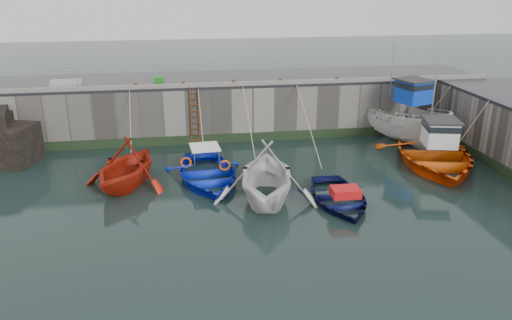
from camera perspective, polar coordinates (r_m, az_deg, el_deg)
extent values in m
plane|color=black|center=(18.84, 0.54, -7.32)|extent=(120.00, 120.00, 0.00)
cube|color=slate|center=(29.99, -3.37, 6.26)|extent=(30.00, 5.00, 3.00)
cube|color=black|center=(29.65, -3.44, 9.22)|extent=(30.00, 5.00, 0.16)
cube|color=slate|center=(27.32, -2.95, 8.67)|extent=(30.00, 0.30, 0.20)
cube|color=black|center=(27.90, -2.80, 2.53)|extent=(30.00, 0.08, 0.50)
cube|color=black|center=(25.46, 27.13, -1.52)|extent=(0.08, 15.00, 0.50)
cube|color=black|center=(27.40, -26.42, 1.59)|extent=(2.96, 2.83, 1.90)
cylinder|color=#3F1E0F|center=(27.35, -7.49, 4.96)|extent=(0.07, 0.07, 3.20)
cylinder|color=#3F1E0F|center=(27.36, -6.56, 5.01)|extent=(0.07, 0.07, 3.20)
cube|color=#3F1E0F|center=(27.71, -6.90, 2.28)|extent=(0.44, 0.06, 0.05)
cube|color=#3F1E0F|center=(27.61, -6.93, 2.93)|extent=(0.44, 0.06, 0.05)
cube|color=#3F1E0F|center=(27.52, -6.96, 3.59)|extent=(0.44, 0.06, 0.05)
cube|color=#3F1E0F|center=(27.43, -6.99, 4.25)|extent=(0.44, 0.06, 0.05)
cube|color=#3F1E0F|center=(27.34, -7.02, 4.91)|extent=(0.44, 0.06, 0.05)
cube|color=#3F1E0F|center=(27.25, -7.05, 5.58)|extent=(0.44, 0.06, 0.05)
cube|color=#3F1E0F|center=(27.17, -7.08, 6.26)|extent=(0.44, 0.06, 0.05)
cube|color=#3F1E0F|center=(27.10, -7.11, 6.93)|extent=(0.44, 0.06, 0.05)
cube|color=#3F1E0F|center=(27.02, -7.14, 7.61)|extent=(0.44, 0.06, 0.05)
imported|color=#A7200E|center=(22.95, -14.44, -2.77)|extent=(5.43, 5.79, 2.45)
imported|color=#0D27CF|center=(22.89, -5.58, -2.26)|extent=(4.31, 5.74, 1.13)
imported|color=silver|center=(20.84, 1.14, -4.50)|extent=(5.44, 6.03, 2.79)
imported|color=#0A0E41|center=(20.87, 9.38, -4.75)|extent=(3.26, 4.51, 0.92)
imported|color=silver|center=(29.20, 16.33, 4.03)|extent=(4.52, 7.35, 2.66)
cube|color=#0C36B9|center=(28.32, 17.52, 7.47)|extent=(1.78, 1.85, 1.20)
cube|color=black|center=(28.25, 17.60, 8.16)|extent=(1.86, 1.92, 0.28)
cube|color=#262628|center=(28.20, 17.66, 8.73)|extent=(2.03, 2.10, 0.08)
cylinder|color=#A5A8AD|center=(29.46, 15.31, 9.93)|extent=(0.08, 0.08, 3.00)
imported|color=#EE560C|center=(26.16, 19.60, 0.47)|extent=(6.68, 8.23, 1.50)
cube|color=silver|center=(25.21, 20.29, 2.90)|extent=(1.70, 1.78, 1.20)
cube|color=black|center=(25.12, 20.39, 3.67)|extent=(1.78, 1.85, 0.28)
cube|color=#262628|center=(25.04, 20.47, 4.30)|extent=(1.94, 2.02, 0.08)
cylinder|color=#A5A8AD|center=(26.66, 19.53, 5.90)|extent=(0.08, 0.08, 3.00)
cube|color=#167B16|center=(28.77, -11.02, 9.02)|extent=(0.54, 0.40, 0.30)
cylinder|color=#A5A8AD|center=(28.36, -22.74, 8.40)|extent=(0.05, 0.05, 1.00)
cylinder|color=#A5A8AD|center=(28.04, -19.74, 8.66)|extent=(0.05, 0.05, 1.00)
cylinder|color=#A5A8AD|center=(28.11, -21.37, 9.45)|extent=(1.50, 0.05, 0.05)
cube|color=gray|center=(28.75, -20.96, 7.93)|extent=(1.60, 0.35, 0.18)
cube|color=gray|center=(29.05, -20.87, 8.43)|extent=(1.60, 0.35, 0.18)
cylinder|color=#3F1E0F|center=(27.36, -13.55, 8.25)|extent=(0.18, 0.18, 0.28)
cylinder|color=#3F1E0F|center=(27.27, -8.27, 8.56)|extent=(0.18, 0.18, 0.28)
cylinder|color=#3F1E0F|center=(27.43, -2.56, 8.81)|extent=(0.18, 0.18, 0.28)
cylinder|color=#3F1E0F|center=(27.83, 2.83, 8.97)|extent=(0.18, 0.18, 0.28)
cylinder|color=#3F1E0F|center=(28.64, 9.20, 9.06)|extent=(0.18, 0.18, 0.28)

